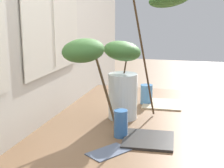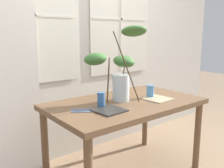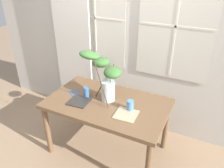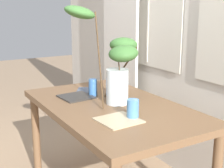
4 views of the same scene
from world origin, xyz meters
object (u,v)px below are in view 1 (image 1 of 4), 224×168
Objects in this scene: vase_with_branches at (120,63)px; drinking_glass_blue_right at (146,94)px; dining_table at (131,132)px; drinking_glass_blue_left at (121,124)px; plate_square_left at (148,140)px; plate_square_right at (162,104)px.

drinking_glass_blue_right is (0.37, -0.09, -0.26)m from vase_with_branches.
vase_with_branches is 5.85× the size of drinking_glass_blue_right.
dining_table is 11.75× the size of drinking_glass_blue_right.
drinking_glass_blue_left is at bearing -164.74° from vase_with_branches.
dining_table is 0.33m from drinking_glass_blue_left.
drinking_glass_blue_left is 0.15m from plate_square_left.
drinking_glass_blue_right is 0.12m from plate_square_right.
plate_square_left is at bearing -140.83° from vase_with_branches.
plate_square_left reaches higher than plate_square_right.
drinking_glass_blue_right is 0.63m from plate_square_left.
drinking_glass_blue_left is at bearing 83.01° from plate_square_left.
drinking_glass_blue_right is at bearing -13.26° from vase_with_branches.
plate_square_left is (-0.02, -0.14, -0.06)m from drinking_glass_blue_left.
vase_with_branches is 0.52m from plate_square_right.
dining_table is at bearing 174.34° from drinking_glass_blue_right.
plate_square_right is (0.61, 0.01, -0.00)m from plate_square_left.
dining_table is at bearing 1.43° from drinking_glass_blue_left.
drinking_glass_blue_right is at bearing 87.92° from plate_square_right.
plate_square_right is (-0.00, -0.10, -0.06)m from drinking_glass_blue_right.
plate_square_right is at bearing -27.77° from vase_with_branches.
vase_with_branches is (-0.06, 0.06, 0.41)m from dining_table.
vase_with_branches is 0.45m from plate_square_left.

